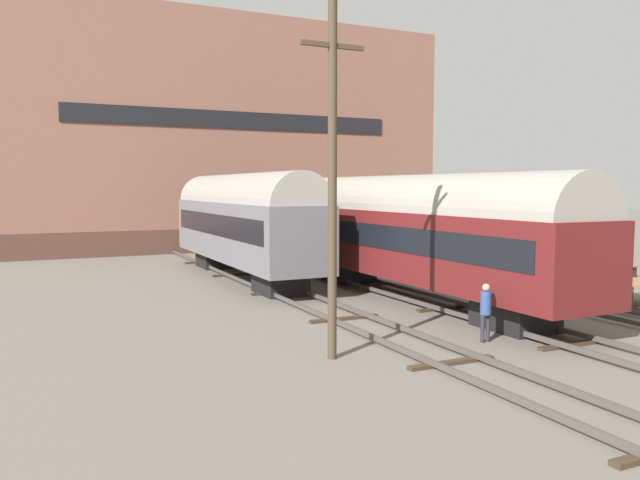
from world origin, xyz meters
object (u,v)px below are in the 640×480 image
Objects in this scene: train_car_maroon at (416,230)px; train_car_grey at (243,219)px; bench at (620,265)px; person_worker at (486,307)px; utility_pole at (332,178)px.

train_car_grey reaches higher than train_car_maroon.
bench reaches higher than person_worker.
train_car_grey is 17.11m from bench.
bench is at bearing -31.64° from train_car_maroon.
utility_pole is at bearing -137.62° from train_car_maroon.
person_worker is at bearing -106.76° from train_car_maroon.
person_worker is at bearing -4.21° from utility_pole.
person_worker is 6.19m from utility_pole.
utility_pole is at bearing 175.79° from person_worker.
train_car_grey is at bearing 130.60° from bench.
utility_pole reaches higher than bench.
train_car_maroon reaches higher than person_worker.
train_car_grey reaches higher than person_worker.
train_car_grey is 10.88× the size of bench.
train_car_maroon is at bearing -63.67° from train_car_grey.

